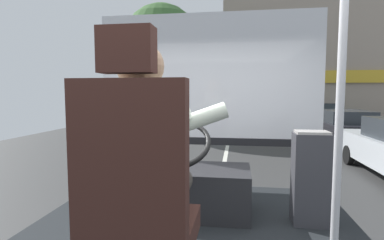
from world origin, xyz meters
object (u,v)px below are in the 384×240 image
at_px(bus_driver, 146,156).
at_px(fare_box, 311,178).
at_px(parked_car_green, 318,115).
at_px(parked_car_blue, 291,110).
at_px(handrail_pole, 340,105).
at_px(steering_console, 187,188).
at_px(driver_seat, 138,205).
at_px(parked_car_black, 343,126).

xyz_separation_m(bus_driver, fare_box, (1.02, 1.10, -0.38)).
bearing_deg(parked_car_green, parked_car_blue, 92.40).
bearing_deg(handrail_pole, steering_console, 139.44).
xyz_separation_m(driver_seat, fare_box, (1.02, 1.22, -0.18)).
relative_size(driver_seat, parked_car_black, 0.34).
distance_m(steering_console, parked_car_black, 10.51).
bearing_deg(parked_car_blue, parked_car_black, -89.86).
bearing_deg(parked_car_blue, handrail_pole, -99.06).
distance_m(bus_driver, parked_car_blue, 22.25).
height_order(bus_driver, parked_car_green, bus_driver).
height_order(handrail_pole, fare_box, handrail_pole).
bearing_deg(steering_console, parked_car_blue, 77.97).
relative_size(parked_car_black, parked_car_blue, 1.01).
bearing_deg(steering_console, handrail_pole, -40.56).
bearing_deg(parked_car_blue, steering_console, -102.03).
xyz_separation_m(driver_seat, parked_car_green, (4.67, 15.52, -0.66)).
distance_m(handrail_pole, parked_car_green, 15.54).
bearing_deg(bus_driver, handrail_pole, 19.06).
height_order(parked_car_black, parked_car_blue, parked_car_blue).
xyz_separation_m(handrail_pole, fare_box, (0.04, 0.76, -0.61)).
height_order(steering_console, parked_car_black, steering_console).
relative_size(driver_seat, fare_box, 1.73).
bearing_deg(handrail_pole, fare_box, 86.76).
height_order(driver_seat, bus_driver, driver_seat).
distance_m(driver_seat, steering_console, 1.34).
bearing_deg(fare_box, steering_console, 175.69).
distance_m(fare_box, parked_car_black, 10.20).
xyz_separation_m(fare_box, parked_car_blue, (3.38, 20.70, -0.55)).
height_order(parked_car_green, parked_car_blue, parked_car_green).
height_order(bus_driver, steering_console, bus_driver).
height_order(driver_seat, parked_car_green, driver_seat).
height_order(steering_console, parked_car_blue, steering_console).
bearing_deg(steering_console, fare_box, -4.31).
height_order(fare_box, parked_car_blue, fare_box).
bearing_deg(bus_driver, steering_console, 90.00).
distance_m(driver_seat, parked_car_blue, 22.37).
height_order(handrail_pole, parked_car_black, handrail_pole).
bearing_deg(bus_driver, parked_car_blue, 78.60).
distance_m(steering_console, parked_car_blue, 21.09).
height_order(bus_driver, parked_car_blue, bus_driver).
relative_size(handrail_pole, parked_car_blue, 0.52).
xyz_separation_m(steering_console, parked_car_black, (4.42, 9.52, -0.40)).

